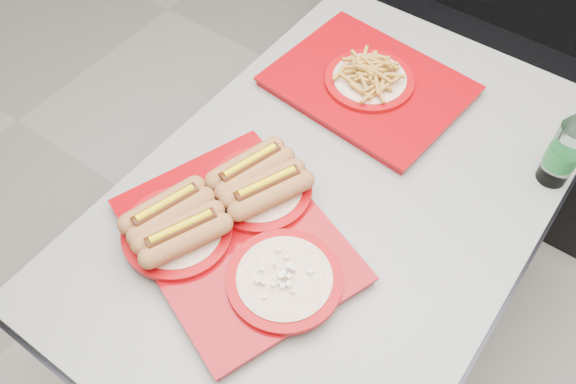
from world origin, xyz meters
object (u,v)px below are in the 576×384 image
Objects in this scene: tray_near at (234,227)px; water_bottle at (566,149)px; diner_table at (334,227)px; booth_bench at (491,57)px; tray_far at (369,82)px.

water_bottle is at bearing 48.46° from tray_near.
tray_near is 0.79m from water_bottle.
water_bottle is (0.40, 0.34, 0.27)m from diner_table.
booth_bench is 2.52× the size of tray_far.
diner_table is at bearing 64.62° from tray_near.
diner_table is 1.11m from booth_bench.
booth_bench reaches higher than tray_far.
water_bottle is (0.40, -0.76, 0.45)m from booth_bench.
diner_table is 5.84× the size of water_bottle.
diner_table is 0.41m from tray_far.
water_bottle is (0.53, -0.00, 0.08)m from tray_far.
tray_near is (-0.12, -1.35, 0.39)m from booth_bench.
tray_near is at bearing -95.09° from booth_bench.
booth_bench is at bearing 90.00° from diner_table.
diner_table is at bearing -90.00° from booth_bench.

